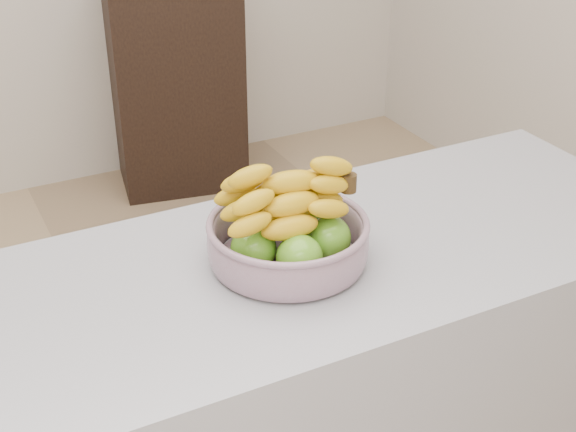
# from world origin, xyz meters

# --- Properties ---
(cabinet) EXTENTS (0.63, 0.54, 1.01)m
(cabinet) POSITION_xyz_m (0.69, 1.78, 0.50)
(cabinet) COLOR black
(cabinet) RESTS_ON ground
(fruit_bowl) EXTENTS (0.31, 0.31, 0.19)m
(fruit_bowl) POSITION_xyz_m (0.16, -0.40, 0.96)
(fruit_bowl) COLOR #9BA4BA
(fruit_bowl) RESTS_ON counter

